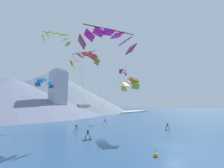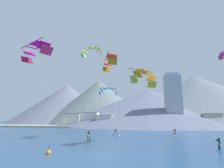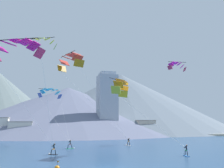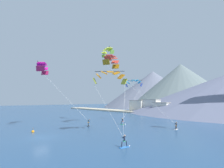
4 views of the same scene
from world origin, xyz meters
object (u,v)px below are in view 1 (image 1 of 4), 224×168
(kitesurfer_near_trail, at_px, (77,129))
(kitesurfer_far_left, at_px, (167,128))
(parafoil_kite_far_left, at_px, (130,83))
(race_marker_buoy, at_px, (156,155))
(parafoil_kite_near_lead, at_px, (85,58))
(parafoil_kite_near_trail, at_px, (45,82))
(parafoil_kite_distant_low_drift, at_px, (57,37))
(kitesurfer_mid_center, at_px, (87,136))
(parafoil_kite_distant_high_outer, at_px, (123,71))
(kitesurfer_near_lead, at_px, (105,123))
(parafoil_kite_mid_center, at_px, (108,39))

(kitesurfer_near_trail, relative_size, kitesurfer_far_left, 1.00)
(parafoil_kite_far_left, distance_m, race_marker_buoy, 18.65)
(kitesurfer_near_trail, height_order, parafoil_kite_near_lead, parafoil_kite_near_lead)
(parafoil_kite_near_lead, distance_m, parafoil_kite_near_trail, 13.25)
(kitesurfer_far_left, height_order, parafoil_kite_near_trail, parafoil_kite_near_trail)
(parafoil_kite_distant_low_drift, relative_size, race_marker_buoy, 5.89)
(kitesurfer_mid_center, xyz_separation_m, race_marker_buoy, (0.01, -12.94, -0.42))
(kitesurfer_far_left, bearing_deg, race_marker_buoy, -162.51)
(kitesurfer_near_trail, relative_size, parafoil_kite_distant_low_drift, 0.30)
(kitesurfer_near_trail, bearing_deg, parafoil_kite_distant_low_drift, -176.82)
(kitesurfer_far_left, distance_m, parafoil_kite_distant_high_outer, 32.05)
(parafoil_kite_near_trail, xyz_separation_m, race_marker_buoy, (0.28, -29.72, -11.65))
(kitesurfer_near_lead, height_order, kitesurfer_mid_center, kitesurfer_mid_center)
(parafoil_kite_distant_low_drift, height_order, race_marker_buoy, parafoil_kite_distant_low_drift)
(kitesurfer_mid_center, height_order, parafoil_kite_near_lead, parafoil_kite_near_lead)
(kitesurfer_near_lead, bearing_deg, kitesurfer_mid_center, -145.04)
(parafoil_kite_distant_high_outer, height_order, race_marker_buoy, parafoil_kite_distant_high_outer)
(kitesurfer_near_trail, xyz_separation_m, race_marker_buoy, (-3.75, -21.10, -0.39))
(parafoil_kite_near_trail, bearing_deg, kitesurfer_near_lead, -17.05)
(race_marker_buoy, bearing_deg, kitesurfer_near_trail, 79.91)
(kitesurfer_mid_center, distance_m, parafoil_kite_mid_center, 17.46)
(parafoil_kite_far_left, relative_size, parafoil_kite_distant_low_drift, 1.84)
(parafoil_kite_near_lead, height_order, parafoil_kite_far_left, parafoil_kite_near_lead)
(parafoil_kite_far_left, height_order, parafoil_kite_distant_low_drift, parafoil_kite_distant_low_drift)
(kitesurfer_mid_center, height_order, parafoil_kite_mid_center, parafoil_kite_mid_center)
(parafoil_kite_mid_center, xyz_separation_m, parafoil_kite_distant_high_outer, (36.80, 25.44, 5.72))
(parafoil_kite_near_trail, xyz_separation_m, parafoil_kite_far_left, (11.03, -18.98, -0.83))
(kitesurfer_near_lead, height_order, parafoil_kite_far_left, parafoil_kite_far_left)
(kitesurfer_mid_center, bearing_deg, parafoil_kite_mid_center, -117.62)
(kitesurfer_near_lead, height_order, parafoil_kite_distant_high_outer, parafoil_kite_distant_high_outer)
(parafoil_kite_distant_high_outer, relative_size, parafoil_kite_distant_low_drift, 0.96)
(kitesurfer_near_trail, relative_size, parafoil_kite_near_lead, 0.11)
(parafoil_kite_near_trail, bearing_deg, kitesurfer_mid_center, -89.08)
(kitesurfer_far_left, xyz_separation_m, parafoil_kite_near_lead, (-16.46, 11.67, 16.03))
(parafoil_kite_mid_center, bearing_deg, kitesurfer_mid_center, 62.38)
(parafoil_kite_distant_low_drift, bearing_deg, parafoil_kite_near_lead, -28.24)
(kitesurfer_far_left, bearing_deg, parafoil_kite_distant_high_outer, 61.51)
(kitesurfer_far_left, xyz_separation_m, parafoil_kite_mid_center, (-24.60, -2.96, 13.59))
(parafoil_kite_near_lead, bearing_deg, parafoil_kite_distant_high_outer, 20.66)
(parafoil_kite_distant_low_drift, bearing_deg, parafoil_kite_near_trail, 76.29)
(parafoil_kite_near_trail, distance_m, parafoil_kite_far_left, 21.97)
(kitesurfer_near_lead, xyz_separation_m, parafoil_kite_near_lead, (-13.57, -6.74, 16.06))
(parafoil_kite_far_left, bearing_deg, parafoil_kite_distant_low_drift, 142.84)
(kitesurfer_near_lead, bearing_deg, parafoil_kite_near_trail, 162.95)
(kitesurfer_near_trail, bearing_deg, parafoil_kite_near_lead, -102.59)
(parafoil_kite_near_trail, relative_size, parafoil_kite_distant_high_outer, 1.96)
(parafoil_kite_mid_center, height_order, parafoil_kite_distant_high_outer, parafoil_kite_distant_high_outer)
(kitesurfer_near_lead, distance_m, parafoil_kite_mid_center, 33.36)
(kitesurfer_mid_center, distance_m, parafoil_kite_distant_low_drift, 21.77)
(kitesurfer_mid_center, bearing_deg, kitesurfer_near_trail, 65.23)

